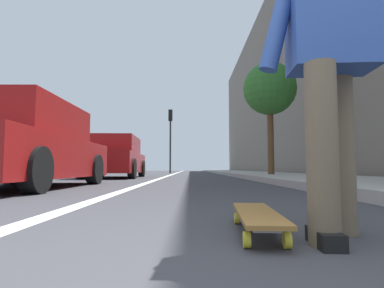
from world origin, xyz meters
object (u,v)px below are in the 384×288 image
object	(u,v)px
parked_car_near	(20,147)
parked_car_mid	(115,158)
skateboard	(257,216)
skater_person	(330,48)
street_tree_mid	(270,90)
traffic_light	(170,129)

from	to	relation	value
parked_car_near	parked_car_mid	size ratio (longest dim) A/B	0.95
skateboard	skater_person	xyz separation A→B (m)	(-0.15, -0.35, 0.84)
parked_car_near	street_tree_mid	bearing A→B (deg)	-44.51
parked_car_near	traffic_light	size ratio (longest dim) A/B	0.95
skater_person	skateboard	bearing A→B (deg)	66.71
skateboard	parked_car_mid	size ratio (longest dim) A/B	0.19
skateboard	street_tree_mid	distance (m)	10.68
skateboard	traffic_light	bearing A→B (deg)	4.85
skater_person	parked_car_near	xyz separation A→B (m)	(4.02, 3.66, -0.23)
parked_car_near	parked_car_mid	world-z (taller)	parked_car_mid
skateboard	skater_person	bearing A→B (deg)	-113.29
traffic_light	street_tree_mid	bearing A→B (deg)	-158.32
traffic_light	street_tree_mid	world-z (taller)	traffic_light
skater_person	traffic_light	bearing A→B (deg)	5.75
parked_car_mid	street_tree_mid	xyz separation A→B (m)	(-0.17, -5.71, 2.52)
skateboard	traffic_light	xyz separation A→B (m)	(20.81, 1.77, 3.01)
skater_person	street_tree_mid	bearing A→B (deg)	-12.57
parked_car_near	street_tree_mid	world-z (taller)	street_tree_mid
street_tree_mid	skateboard	bearing A→B (deg)	165.35
skateboard	street_tree_mid	world-z (taller)	street_tree_mid
skateboard	parked_car_mid	xyz separation A→B (m)	(10.04, 3.13, 0.63)
skateboard	parked_car_mid	distance (m)	10.53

